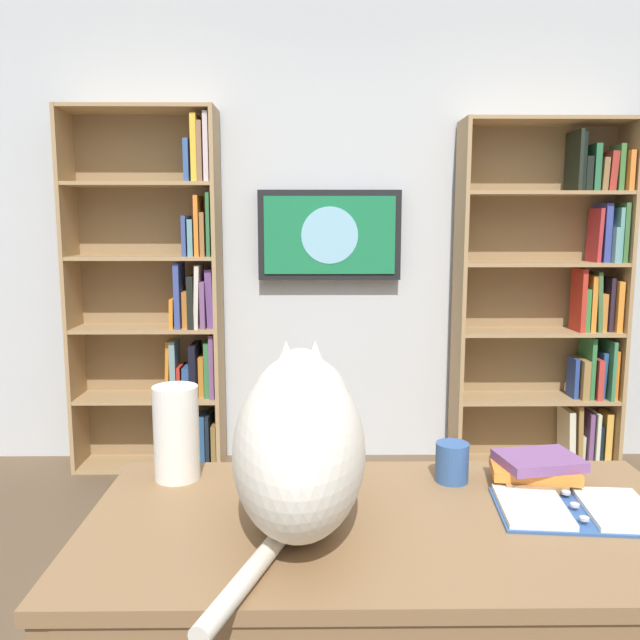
% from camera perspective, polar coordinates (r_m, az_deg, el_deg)
% --- Properties ---
extents(wall_back, '(4.52, 0.06, 2.70)m').
position_cam_1_polar(wall_back, '(3.83, 1.93, 7.75)').
color(wall_back, silver).
rests_on(wall_back, ground).
extents(bookshelf_left, '(0.93, 0.28, 1.96)m').
position_cam_1_polar(bookshelf_left, '(3.95, 20.16, 1.40)').
color(bookshelf_left, tan).
rests_on(bookshelf_left, ground).
extents(bookshelf_right, '(0.84, 0.28, 2.02)m').
position_cam_1_polar(bookshelf_right, '(3.78, -13.32, 1.67)').
color(bookshelf_right, tan).
rests_on(bookshelf_right, ground).
extents(wall_mounted_tv, '(0.81, 0.07, 0.51)m').
position_cam_1_polar(wall_mounted_tv, '(3.75, 0.84, 7.43)').
color(wall_mounted_tv, black).
extents(desk, '(1.31, 0.66, 0.78)m').
position_cam_1_polar(desk, '(1.50, 6.48, -21.54)').
color(desk, olive).
rests_on(desk, ground).
extents(cat, '(0.29, 0.68, 0.35)m').
position_cam_1_polar(cat, '(1.40, -1.82, -10.02)').
color(cat, silver).
rests_on(cat, desk).
extents(open_binder, '(0.35, 0.25, 0.02)m').
position_cam_1_polar(open_binder, '(1.57, 21.38, -15.15)').
color(open_binder, '#335999').
rests_on(open_binder, desk).
extents(paper_towel_roll, '(0.11, 0.11, 0.23)m').
position_cam_1_polar(paper_towel_roll, '(1.65, -12.46, -9.61)').
color(paper_towel_roll, white).
rests_on(paper_towel_roll, desk).
extents(coffee_mug, '(0.08, 0.08, 0.10)m').
position_cam_1_polar(coffee_mug, '(1.65, 11.48, -12.10)').
color(coffee_mug, '#335999').
rests_on(coffee_mug, desk).
extents(desk_book_stack, '(0.22, 0.17, 0.07)m').
position_cam_1_polar(desk_book_stack, '(1.68, 18.33, -12.33)').
color(desk_book_stack, '#996B42').
rests_on(desk_book_stack, desk).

